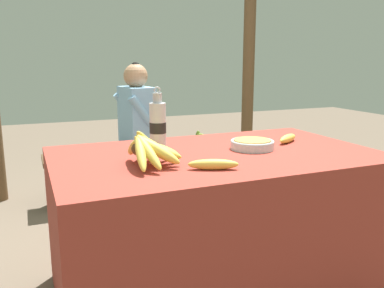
{
  "coord_description": "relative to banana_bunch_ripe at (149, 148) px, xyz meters",
  "views": [
    {
      "loc": [
        -0.8,
        -1.65,
        1.13
      ],
      "look_at": [
        -0.1,
        0.05,
        0.74
      ],
      "focal_mm": 38.0,
      "sensor_mm": 36.0,
      "label": 1
    }
  ],
  "objects": [
    {
      "name": "wooden_bench",
      "position": [
        0.46,
        1.6,
        -0.44
      ],
      "size": [
        1.64,
        0.32,
        0.4
      ],
      "color": "#4C3823",
      "rests_on": "ground_plane"
    },
    {
      "name": "market_counter",
      "position": [
        0.36,
        0.1,
        -0.42
      ],
      "size": [
        1.48,
        0.89,
        0.7
      ],
      "color": "maroon",
      "rests_on": "ground_plane"
    },
    {
      "name": "loose_banana_front",
      "position": [
        0.22,
        -0.15,
        -0.05
      ],
      "size": [
        0.2,
        0.11,
        0.04
      ],
      "rotation": [
        0.0,
        0.0,
        -0.39
      ],
      "color": "#E0C64C",
      "rests_on": "market_counter"
    },
    {
      "name": "loose_banana_side",
      "position": [
        0.8,
        0.18,
        -0.05
      ],
      "size": [
        0.17,
        0.13,
        0.04
      ],
      "rotation": [
        0.0,
        0.0,
        0.57
      ],
      "color": "#E0C64C",
      "rests_on": "market_counter"
    },
    {
      "name": "support_post_far",
      "position": [
        1.6,
        1.98,
        0.49
      ],
      "size": [
        0.11,
        0.11,
        2.53
      ],
      "color": "brown",
      "rests_on": "ground_plane"
    },
    {
      "name": "serving_bowl",
      "position": [
        0.55,
        0.11,
        -0.05
      ],
      "size": [
        0.21,
        0.21,
        0.05
      ],
      "color": "silver",
      "rests_on": "market_counter"
    },
    {
      "name": "seated_vendor",
      "position": [
        0.32,
        1.56,
        -0.15
      ],
      "size": [
        0.43,
        0.41,
        1.11
      ],
      "rotation": [
        0.0,
        0.0,
        3.26
      ],
      "color": "#564C60",
      "rests_on": "ground_plane"
    },
    {
      "name": "water_bottle",
      "position": [
        0.11,
        0.23,
        0.05
      ],
      "size": [
        0.08,
        0.08,
        0.3
      ],
      "color": "silver",
      "rests_on": "market_counter"
    },
    {
      "name": "banana_bunch_ripe",
      "position": [
        0.0,
        0.0,
        0.0
      ],
      "size": [
        0.22,
        0.34,
        0.16
      ],
      "color": "#4C381E",
      "rests_on": "market_counter"
    },
    {
      "name": "banana_bunch_green",
      "position": [
        0.94,
        1.6,
        -0.31
      ],
      "size": [
        0.19,
        0.32,
        0.14
      ],
      "color": "#4C381E",
      "rests_on": "wooden_bench"
    }
  ]
}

